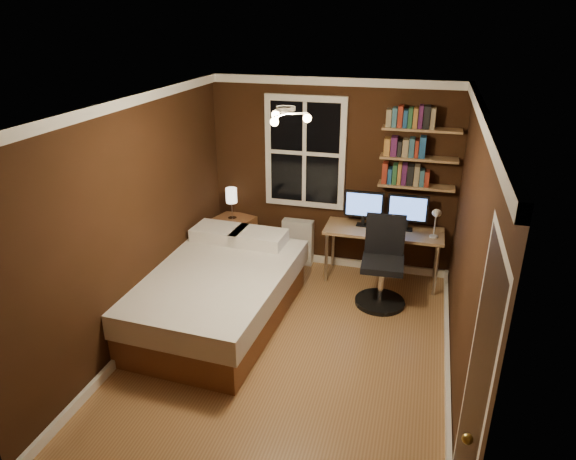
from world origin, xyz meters
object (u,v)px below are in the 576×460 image
(bed, at_px, (211,293))
(bedside_lamp, at_px, (232,204))
(monitor_left, at_px, (364,209))
(desk, at_px, (383,234))
(office_chair, at_px, (382,271))
(nightstand, at_px, (233,239))
(desk_lamp, at_px, (435,223))
(radiator, at_px, (298,242))
(monitor_right, at_px, (407,213))

(bed, distance_m, bedside_lamp, 1.60)
(monitor_left, bearing_deg, bedside_lamp, -179.12)
(desk, bearing_deg, office_chair, -84.19)
(nightstand, bearing_deg, bed, -62.05)
(desk, xyz_separation_m, monitor_left, (-0.28, 0.07, 0.29))
(bed, xyz_separation_m, monitor_left, (1.47, 1.52, 0.60))
(desk, height_order, monitor_left, monitor_left)
(bedside_lamp, xyz_separation_m, desk_lamp, (2.66, -0.20, 0.09))
(radiator, relative_size, monitor_left, 1.27)
(bedside_lamp, bearing_deg, monitor_right, 0.68)
(monitor_right, relative_size, desk_lamp, 1.13)
(bedside_lamp, distance_m, office_chair, 2.24)
(desk, bearing_deg, bed, -140.37)
(bed, bearing_deg, monitor_right, 39.74)
(bedside_lamp, bearing_deg, radiator, 8.69)
(nightstand, height_order, monitor_right, monitor_right)
(bedside_lamp, xyz_separation_m, desk, (2.05, -0.05, -0.20))
(bed, height_order, nightstand, bed)
(nightstand, relative_size, radiator, 0.98)
(monitor_right, bearing_deg, desk_lamp, -33.67)
(bedside_lamp, distance_m, radiator, 1.04)
(radiator, xyz_separation_m, desk_lamp, (1.76, -0.33, 0.60))
(bed, xyz_separation_m, desk, (1.74, 1.44, 0.31))
(bed, bearing_deg, desk, 42.32)
(bed, distance_m, nightstand, 1.52)
(radiator, distance_m, desk_lamp, 1.89)
(nightstand, height_order, desk, desk)
(monitor_left, relative_size, monitor_right, 1.00)
(radiator, bearing_deg, monitor_right, -4.37)
(nightstand, distance_m, radiator, 0.90)
(nightstand, relative_size, desk_lamp, 1.40)
(monitor_right, distance_m, office_chair, 0.85)
(desk, xyz_separation_m, desk_lamp, (0.60, -0.15, 0.28))
(monitor_right, height_order, desk_lamp, monitor_right)
(desk, relative_size, desk_lamp, 3.35)
(bed, xyz_separation_m, radiator, (0.58, 1.62, -0.01))
(monitor_right, height_order, office_chair, monitor_right)
(bedside_lamp, relative_size, monitor_right, 0.88)
(bed, xyz_separation_m, office_chair, (1.80, 0.87, 0.09))
(radiator, bearing_deg, desk_lamp, -10.73)
(bed, xyz_separation_m, monitor_right, (2.01, 1.52, 0.60))
(monitor_left, xyz_separation_m, office_chair, (0.33, -0.65, -0.52))
(bedside_lamp, bearing_deg, desk, -1.29)
(monitor_left, distance_m, desk_lamp, 0.91)
(desk, xyz_separation_m, monitor_right, (0.27, 0.07, 0.29))
(monitor_right, xyz_separation_m, desk_lamp, (0.34, -0.23, -0.01))
(monitor_right, xyz_separation_m, office_chair, (-0.21, -0.65, -0.52))
(radiator, bearing_deg, nightstand, -171.31)
(desk, bearing_deg, radiator, 171.05)
(monitor_left, distance_m, office_chair, 0.89)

